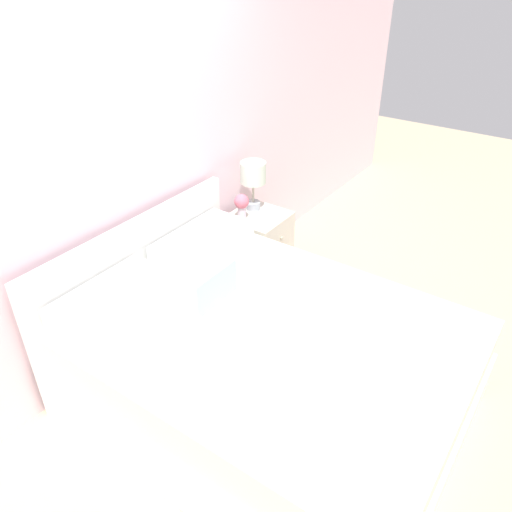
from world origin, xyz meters
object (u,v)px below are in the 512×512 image
bed (261,362)px  nightstand (258,248)px  teacup (258,218)px  table_lamp (253,177)px  flower_vase (242,204)px

bed → nightstand: bearing=35.5°
bed → teacup: 1.25m
bed → nightstand: size_ratio=3.51×
bed → teacup: bearing=35.9°
table_lamp → teacup: (-0.15, -0.14, -0.25)m
flower_vase → table_lamp: bearing=7.7°
nightstand → teacup: (-0.09, -0.05, 0.33)m
nightstand → teacup: 0.34m
table_lamp → flower_vase: 0.24m
bed → table_lamp: bearing=37.1°
bed → table_lamp: 1.52m
nightstand → table_lamp: bearing=57.3°
nightstand → bed: bearing=-144.5°
nightstand → table_lamp: 0.59m
nightstand → teacup: size_ratio=4.62×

